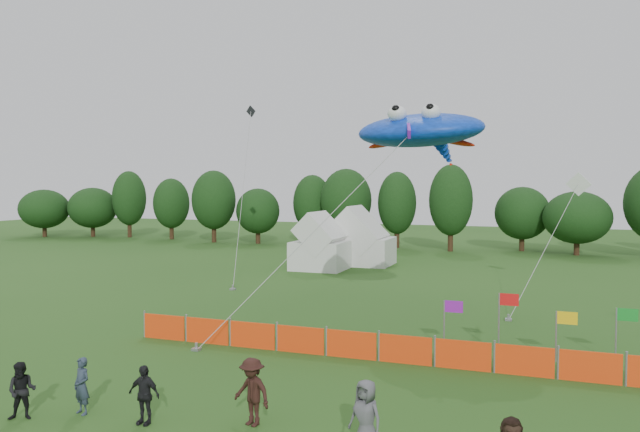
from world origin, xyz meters
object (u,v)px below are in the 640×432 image
(barrier_fence, at_px, (378,347))
(spectator_b, at_px, (22,391))
(spectator_d, at_px, (144,394))
(spectator_a, at_px, (82,386))
(spectator_e, at_px, (366,418))
(tent_right, at_px, (361,242))
(spectator_c, at_px, (252,392))
(stingray_kite, at_px, (422,132))
(tent_left, at_px, (321,246))

(barrier_fence, xyz_separation_m, spectator_b, (-7.55, -8.71, 0.28))
(spectator_d, bearing_deg, spectator_a, 179.87)
(barrier_fence, xyz_separation_m, spectator_e, (1.76, -7.62, 0.39))
(tent_right, bearing_deg, spectator_d, -83.33)
(spectator_a, distance_m, spectator_d, 2.04)
(spectator_d, bearing_deg, barrier_fence, 61.13)
(spectator_a, distance_m, spectator_c, 4.85)
(spectator_e, xyz_separation_m, stingray_kite, (-1.43, 13.84, 7.77))
(barrier_fence, xyz_separation_m, spectator_d, (-4.28, -7.83, 0.29))
(barrier_fence, distance_m, spectator_d, 8.93)
(spectator_b, bearing_deg, spectator_d, -12.80)
(tent_left, relative_size, tent_right, 0.78)
(barrier_fence, distance_m, spectator_c, 7.11)
(barrier_fence, bearing_deg, spectator_e, -77.01)
(barrier_fence, xyz_separation_m, stingray_kite, (0.32, 6.23, 8.16))
(tent_right, relative_size, spectator_b, 3.15)
(tent_right, bearing_deg, tent_left, -118.93)
(tent_right, relative_size, barrier_fence, 0.25)
(spectator_b, relative_size, spectator_d, 0.99)
(spectator_a, bearing_deg, spectator_c, 27.58)
(tent_right, relative_size, spectator_a, 3.13)
(tent_left, xyz_separation_m, spectator_a, (3.87, -29.53, -0.93))
(spectator_b, xyz_separation_m, spectator_e, (9.31, 1.09, 0.11))
(barrier_fence, xyz_separation_m, spectator_a, (-6.32, -7.83, 0.29))
(spectator_b, height_order, spectator_d, spectator_d)
(spectator_b, relative_size, spectator_e, 0.87)
(spectator_b, bearing_deg, stingray_kite, 34.29)
(spectator_a, height_order, stingray_kite, stingray_kite)
(spectator_d, xyz_separation_m, spectator_e, (6.04, 0.21, 0.10))
(spectator_d, height_order, spectator_e, spectator_e)
(barrier_fence, bearing_deg, spectator_b, -130.93)
(tent_right, bearing_deg, spectator_e, -73.26)
(tent_left, relative_size, stingray_kite, 0.26)
(spectator_d, distance_m, stingray_kite, 16.75)
(barrier_fence, xyz_separation_m, spectator_c, (-1.55, -6.93, 0.40))
(spectator_c, height_order, spectator_d, spectator_c)
(stingray_kite, bearing_deg, barrier_fence, -92.99)
(stingray_kite, bearing_deg, spectator_c, -98.13)
(tent_right, distance_m, spectator_e, 34.46)
(spectator_a, xyz_separation_m, spectator_c, (4.76, 0.90, 0.11))
(spectator_a, bearing_deg, barrier_fence, 67.94)
(tent_left, height_order, barrier_fence, tent_left)
(tent_left, distance_m, spectator_b, 30.54)
(tent_right, xyz_separation_m, stingray_kite, (8.49, -19.14, 6.91))
(spectator_a, xyz_separation_m, spectator_b, (-1.24, -0.88, -0.01))
(stingray_kite, bearing_deg, tent_right, 113.91)
(tent_left, distance_m, tent_right, 4.19)
(spectator_a, height_order, spectator_c, spectator_c)
(barrier_fence, bearing_deg, tent_right, 107.84)
(spectator_c, bearing_deg, tent_left, 123.65)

